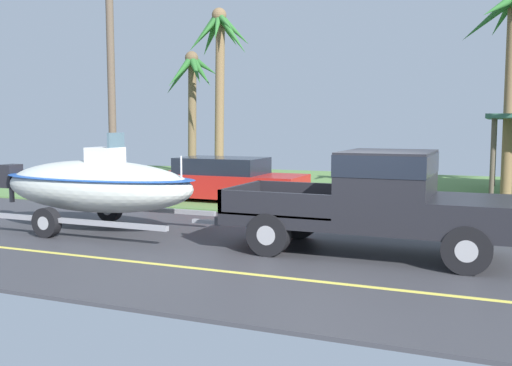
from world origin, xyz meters
The scene contains 7 objects.
ground centered at (0.00, 8.38, -0.01)m, with size 36.00×22.00×0.11m.
pickup_truck_towing centered at (0.57, 0.45, 1.06)m, with size 5.46×2.06×1.93m.
boat_on_trailer centered at (-5.94, 0.45, 1.03)m, with size 6.10×2.42×2.23m.
parked_sedan_far centered at (-5.30, 5.99, 0.67)m, with size 4.72×1.91×1.38m.
palm_tree_near_left centered at (-8.46, 11.95, 5.48)m, with size 2.90×2.73×7.19m.
palm_tree_far_right centered at (-11.36, 14.71, 4.38)m, with size 2.92×2.99×5.89m.
utility_pole centered at (-8.89, 5.09, 4.28)m, with size 0.24×1.80×8.26m.
Camera 1 is at (2.47, -10.27, 2.42)m, focal length 40.92 mm.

